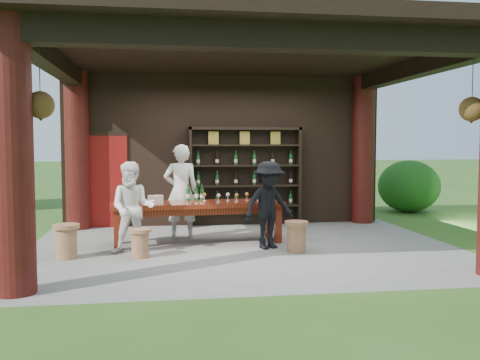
{
  "coord_description": "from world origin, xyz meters",
  "views": [
    {
      "loc": [
        -1.38,
        -9.07,
        1.82
      ],
      "look_at": [
        0.0,
        0.4,
        1.15
      ],
      "focal_mm": 40.0,
      "sensor_mm": 36.0,
      "label": 1
    }
  ],
  "objects": [
    {
      "name": "stool_far_left",
      "position": [
        -2.88,
        -0.47,
        0.29
      ],
      "size": [
        0.41,
        0.41,
        0.54
      ],
      "rotation": [
        0.0,
        0.0,
        -0.04
      ],
      "color": "#93573B",
      "rests_on": "ground"
    },
    {
      "name": "tasting_table",
      "position": [
        -0.75,
        0.53,
        0.63
      ],
      "size": [
        3.15,
        1.07,
        0.75
      ],
      "rotation": [
        0.0,
        0.0,
        0.09
      ],
      "color": "#5D160D",
      "rests_on": "ground"
    },
    {
      "name": "ground",
      "position": [
        0.0,
        0.0,
        0.0
      ],
      "size": [
        90.0,
        90.0,
        0.0
      ],
      "primitive_type": "plane",
      "color": "#2D5119",
      "rests_on": "ground"
    },
    {
      "name": "trees",
      "position": [
        3.19,
        1.54,
        3.37
      ],
      "size": [
        21.04,
        11.51,
        4.8
      ],
      "color": "#3F2819",
      "rests_on": "ground"
    },
    {
      "name": "shrubs",
      "position": [
        1.31,
        0.36,
        0.55
      ],
      "size": [
        13.38,
        8.27,
        1.36
      ],
      "color": "#194C14",
      "rests_on": "ground"
    },
    {
      "name": "wine_shelf",
      "position": [
        0.41,
        2.45,
        1.08
      ],
      "size": [
        2.45,
        0.37,
        2.16
      ],
      "color": "black",
      "rests_on": "ground"
    },
    {
      "name": "napkin_basket",
      "position": [
        -1.5,
        0.42,
        0.82
      ],
      "size": [
        0.28,
        0.2,
        0.14
      ],
      "primitive_type": "cube",
      "rotation": [
        0.0,
        0.0,
        0.09
      ],
      "color": "#BF6672",
      "rests_on": "tasting_table"
    },
    {
      "name": "host",
      "position": [
        -1.03,
        1.12,
        0.89
      ],
      "size": [
        0.68,
        0.47,
        1.79
      ],
      "primitive_type": "imported",
      "rotation": [
        0.0,
        0.0,
        3.08
      ],
      "color": "silver",
      "rests_on": "ground"
    },
    {
      "name": "guest_woman",
      "position": [
        -1.87,
        -0.24,
        0.76
      ],
      "size": [
        0.79,
        0.64,
        1.51
      ],
      "primitive_type": "imported",
      "rotation": [
        0.0,
        0.0,
        -0.1
      ],
      "color": "white",
      "rests_on": "ground"
    },
    {
      "name": "guest_man",
      "position": [
        0.42,
        -0.13,
        0.75
      ],
      "size": [
        1.11,
        0.89,
        1.5
      ],
      "primitive_type": "imported",
      "rotation": [
        0.0,
        0.0,
        0.39
      ],
      "color": "black",
      "rests_on": "ground"
    },
    {
      "name": "stool_near_right",
      "position": [
        0.82,
        -0.5,
        0.27
      ],
      "size": [
        0.39,
        0.39,
        0.52
      ],
      "rotation": [
        0.0,
        0.0,
        -0.14
      ],
      "color": "#93573B",
      "rests_on": "ground"
    },
    {
      "name": "stool_near_left",
      "position": [
        -1.74,
        -0.57,
        0.24
      ],
      "size": [
        0.35,
        0.35,
        0.46
      ],
      "rotation": [
        0.0,
        0.0,
        0.08
      ],
      "color": "#93573B",
      "rests_on": "ground"
    },
    {
      "name": "pavilion",
      "position": [
        -0.01,
        0.43,
        2.13
      ],
      "size": [
        7.5,
        6.0,
        3.6
      ],
      "color": "slate",
      "rests_on": "ground"
    },
    {
      "name": "table_bottles",
      "position": [
        -0.77,
        0.86,
        0.9
      ],
      "size": [
        0.34,
        0.13,
        0.31
      ],
      "color": "#194C1E",
      "rests_on": "tasting_table"
    },
    {
      "name": "table_glasses",
      "position": [
        -0.3,
        0.61,
        0.82
      ],
      "size": [
        1.92,
        0.37,
        0.15
      ],
      "color": "silver",
      "rests_on": "tasting_table"
    }
  ]
}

